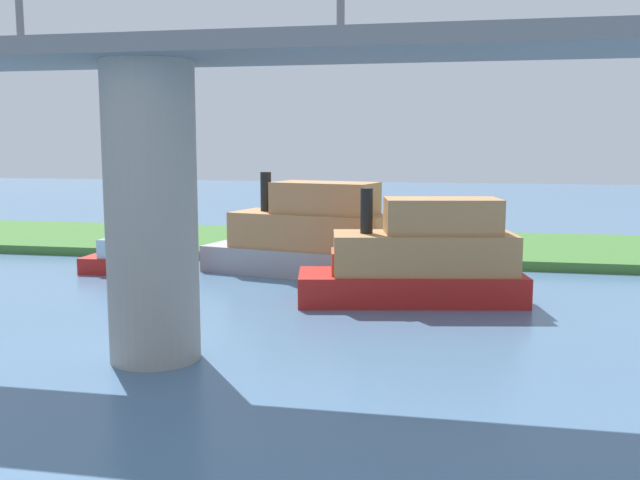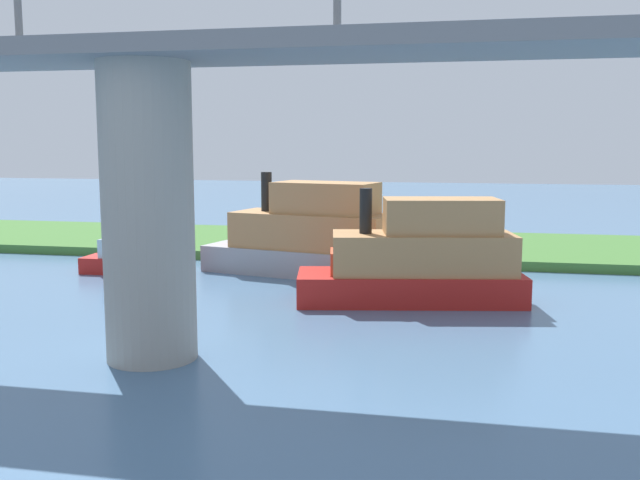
# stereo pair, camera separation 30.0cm
# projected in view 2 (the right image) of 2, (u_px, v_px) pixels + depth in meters

# --- Properties ---
(ground_plane) EXTENTS (160.00, 160.00, 0.00)m
(ground_plane) POSITION_uv_depth(u_px,v_px,m) (304.00, 264.00, 38.27)
(ground_plane) COLOR #4C7093
(grassy_bank) EXTENTS (80.00, 12.00, 0.50)m
(grassy_bank) POSITION_uv_depth(u_px,v_px,m) (326.00, 244.00, 44.06)
(grassy_bank) COLOR #427533
(grassy_bank) RESTS_ON ground
(bridge_pylon) EXTENTS (2.67, 2.67, 8.73)m
(bridge_pylon) POSITION_uv_depth(u_px,v_px,m) (148.00, 214.00, 20.94)
(bridge_pylon) COLOR #9E998E
(bridge_pylon) RESTS_ON ground
(bridge_span) EXTENTS (73.59, 4.30, 3.25)m
(bridge_span) POSITION_uv_depth(u_px,v_px,m) (143.00, 43.00, 20.30)
(bridge_span) COLOR slate
(bridge_span) RESTS_ON bridge_pylon
(person_on_bank) EXTENTS (0.51, 0.51, 1.39)m
(person_on_bank) POSITION_uv_depth(u_px,v_px,m) (356.00, 238.00, 39.41)
(person_on_bank) COLOR #2D334C
(person_on_bank) RESTS_ON grassy_bank
(mooring_post) EXTENTS (0.20, 0.20, 0.87)m
(mooring_post) POSITION_uv_depth(u_px,v_px,m) (420.00, 247.00, 37.98)
(mooring_post) COLOR brown
(mooring_post) RESTS_ON grassy_bank
(motorboat_white) EXTENTS (9.45, 4.66, 4.62)m
(motorboat_white) POSITION_uv_depth(u_px,v_px,m) (418.00, 260.00, 28.84)
(motorboat_white) COLOR red
(motorboat_white) RESTS_ON ground
(skiff_small) EXTENTS (3.99, 1.53, 1.31)m
(skiff_small) POSITION_uv_depth(u_px,v_px,m) (461.00, 276.00, 32.11)
(skiff_small) COLOR #99999E
(skiff_small) RESTS_ON ground
(riverboat_paddlewheel) EXTENTS (10.21, 5.38, 4.97)m
(riverboat_paddlewheel) POSITION_uv_depth(u_px,v_px,m) (308.00, 237.00, 35.04)
(riverboat_paddlewheel) COLOR #99999E
(riverboat_paddlewheel) RESTS_ON ground
(houseboat_blue) EXTENTS (5.17, 1.91, 1.71)m
(houseboat_blue) POSITION_uv_depth(u_px,v_px,m) (132.00, 261.00, 35.52)
(houseboat_blue) COLOR red
(houseboat_blue) RESTS_ON ground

